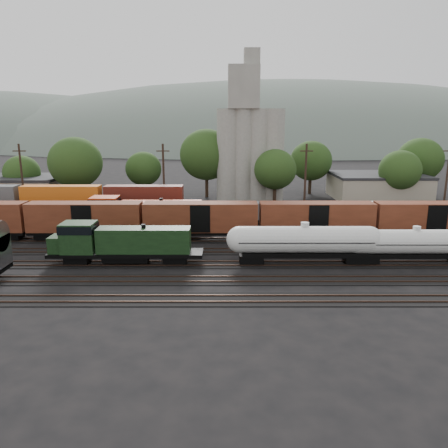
{
  "coord_description": "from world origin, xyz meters",
  "views": [
    {
      "loc": [
        -1.84,
        -51.65,
        15.73
      ],
      "look_at": [
        -1.8,
        2.0,
        3.0
      ],
      "focal_mm": 35.0,
      "sensor_mm": 36.0,
      "label": 1
    }
  ],
  "objects_px": {
    "grain_silo": "(250,144)",
    "orange_locomotive": "(139,213)",
    "tank_car_a": "(304,241)",
    "green_locomotive": "(117,242)"
  },
  "relations": [
    {
      "from": "green_locomotive",
      "to": "tank_car_a",
      "type": "bearing_deg",
      "value": 0.0
    },
    {
      "from": "tank_car_a",
      "to": "grain_silo",
      "type": "distance_m",
      "value": 42.06
    },
    {
      "from": "green_locomotive",
      "to": "orange_locomotive",
      "type": "height_order",
      "value": "orange_locomotive"
    },
    {
      "from": "green_locomotive",
      "to": "grain_silo",
      "type": "bearing_deg",
      "value": 67.53
    },
    {
      "from": "tank_car_a",
      "to": "orange_locomotive",
      "type": "bearing_deg",
      "value": 144.75
    },
    {
      "from": "green_locomotive",
      "to": "orange_locomotive",
      "type": "distance_m",
      "value": 15.01
    },
    {
      "from": "orange_locomotive",
      "to": "grain_silo",
      "type": "distance_m",
      "value": 32.43
    },
    {
      "from": "tank_car_a",
      "to": "orange_locomotive",
      "type": "distance_m",
      "value": 25.99
    },
    {
      "from": "tank_car_a",
      "to": "grain_silo",
      "type": "relative_size",
      "value": 0.6
    },
    {
      "from": "grain_silo",
      "to": "orange_locomotive",
      "type": "bearing_deg",
      "value": -123.79
    }
  ]
}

